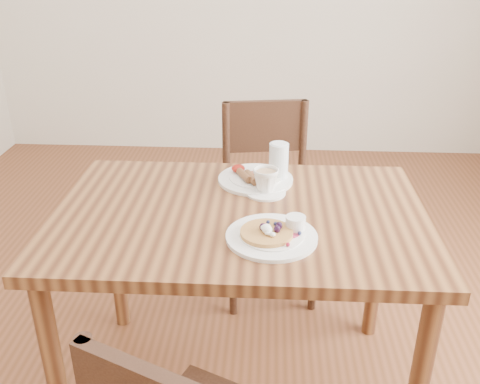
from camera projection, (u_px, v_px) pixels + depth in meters
The scene contains 7 objects.
ground at pixel (240, 384), 2.05m from camera, with size 5.00×5.00×0.00m, color brown.
dining_table at pixel (240, 238), 1.76m from camera, with size 1.20×0.80×0.75m.
chair_far at pixel (268, 191), 2.45m from camera, with size 0.48×0.48×0.88m.
pancake_plate at pixel (273, 234), 1.56m from camera, with size 0.27×0.27×0.06m.
breakfast_plate at pixel (254, 178), 1.93m from camera, with size 0.27×0.27×0.04m.
teacup_saucer at pixel (266, 182), 1.82m from camera, with size 0.14×0.14×0.09m.
water_glass at pixel (279, 162), 1.92m from camera, with size 0.07×0.07×0.14m, color silver.
Camera 1 is at (0.09, -1.52, 1.56)m, focal length 40.00 mm.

